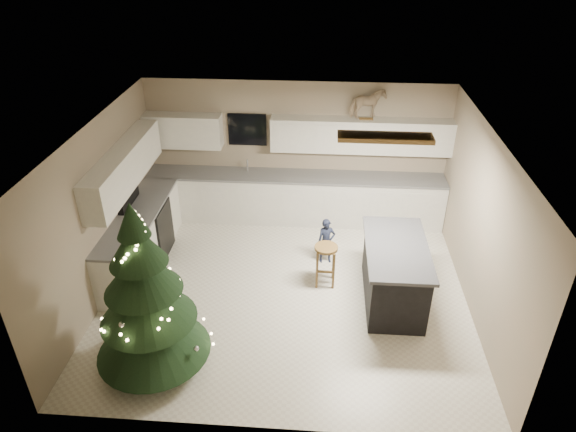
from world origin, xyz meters
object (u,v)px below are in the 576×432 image
(toddler, at_px, (326,241))
(rocking_horse, at_px, (367,104))
(bar_stool, at_px, (326,256))
(island, at_px, (394,273))
(christmas_tree, at_px, (147,304))

(toddler, distance_m, rocking_horse, 2.46)
(bar_stool, distance_m, toddler, 0.61)
(island, relative_size, bar_stool, 2.46)
(island, bearing_deg, bar_stool, 162.65)
(toddler, bearing_deg, rocking_horse, 57.02)
(bar_stool, bearing_deg, christmas_tree, -139.67)
(island, bearing_deg, rocking_horse, 99.31)
(christmas_tree, distance_m, rocking_horse, 4.99)
(christmas_tree, relative_size, rocking_horse, 3.60)
(island, height_order, rocking_horse, rocking_horse)
(christmas_tree, bearing_deg, toddler, 48.27)
(christmas_tree, bearing_deg, rocking_horse, 54.47)
(island, xyz_separation_m, toddler, (-1.01, 0.92, -0.08))
(bar_stool, bearing_deg, rocking_horse, 73.26)
(christmas_tree, bearing_deg, bar_stool, 40.33)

